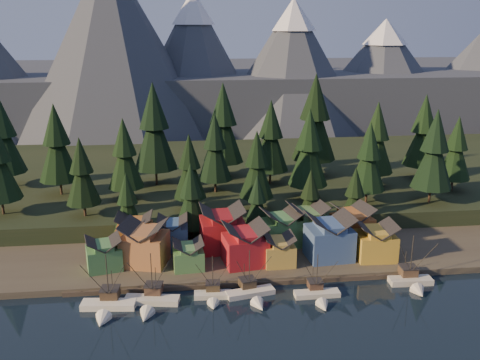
{
  "coord_description": "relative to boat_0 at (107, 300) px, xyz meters",
  "views": [
    {
      "loc": [
        -14.86,
        -89.59,
        55.01
      ],
      "look_at": [
        -0.66,
        30.0,
        19.8
      ],
      "focal_mm": 40.0,
      "sensor_mm": 36.0,
      "label": 1
    }
  ],
  "objects": [
    {
      "name": "tree_hill_3",
      "position": [
        -0.01,
        52.08,
        16.84
      ],
      "size": [
        10.35,
        10.35,
        24.12
      ],
      "color": "#332319",
      "rests_on": "hillside"
    },
    {
      "name": "boat_4",
      "position": [
        43.14,
        -0.18,
        -0.47
      ],
      "size": [
        9.79,
        10.66,
        10.33
      ],
      "rotation": [
        0.0,
        0.0,
        0.01
      ],
      "color": "beige",
      "rests_on": "ground"
    },
    {
      "name": "boat_2",
      "position": [
        21.33,
        2.17,
        -0.34
      ],
      "size": [
        8.2,
        8.86,
        10.15
      ],
      "rotation": [
        0.0,
        0.0,
        -0.06
      ],
      "color": "beige",
      "rests_on": "ground"
    },
    {
      "name": "hillside",
      "position": [
        29.99,
        82.08,
        0.66
      ],
      "size": [
        420.0,
        100.0,
        6.0
      ],
      "primitive_type": "cube",
      "color": "black",
      "rests_on": "ground"
    },
    {
      "name": "tree_hill_17",
      "position": [
        97.99,
        50.08,
        16.27
      ],
      "size": [
        9.9,
        9.9,
        23.07
      ],
      "color": "#332319",
      "rests_on": "hillside"
    },
    {
      "name": "tree_hill_14",
      "position": [
        93.99,
        64.08,
        18.85
      ],
      "size": [
        11.93,
        11.93,
        27.79
      ],
      "color": "#332319",
      "rests_on": "hillside"
    },
    {
      "name": "tree_hill_15",
      "position": [
        29.99,
        74.08,
        20.76
      ],
      "size": [
        13.43,
        13.43,
        31.28
      ],
      "color": "#332319",
      "rests_on": "hillside"
    },
    {
      "name": "tree_hill_10",
      "position": [
        59.99,
        72.08,
        22.23
      ],
      "size": [
        14.58,
        14.58,
        33.95
      ],
      "color": "#332319",
      "rests_on": "hillside"
    },
    {
      "name": "house_front_0",
      "position": [
        -2.34,
        16.53,
        3.12
      ],
      "size": [
        8.94,
        8.63,
        7.54
      ],
      "rotation": [
        0.0,
        0.0,
        0.22
      ],
      "color": "#447E45",
      "rests_on": "shore_strip"
    },
    {
      "name": "house_front_3",
      "position": [
        29.72,
        15.38,
        4.24
      ],
      "size": [
        10.66,
        10.28,
        9.67
      ],
      "rotation": [
        0.0,
        0.0,
        0.14
      ],
      "color": "maroon",
      "rests_on": "shore_strip"
    },
    {
      "name": "tree_hill_12",
      "position": [
        75.99,
        58.08,
        18.19
      ],
      "size": [
        11.41,
        11.41,
        26.59
      ],
      "color": "#332319",
      "rests_on": "hillside"
    },
    {
      "name": "boat_1",
      "position": [
        8.55,
        0.89,
        -0.21
      ],
      "size": [
        11.83,
        12.57,
        11.91
      ],
      "rotation": [
        0.0,
        0.0,
        -0.17
      ],
      "color": "beige",
      "rests_on": "ground"
    },
    {
      "name": "tree_hill_1",
      "position": [
        -20.01,
        60.08,
        18.6
      ],
      "size": [
        11.74,
        11.74,
        27.34
      ],
      "color": "#332319",
      "rests_on": "hillside"
    },
    {
      "name": "tree_hill_9",
      "position": [
        51.99,
        47.08,
        18.19
      ],
      "size": [
        11.41,
        11.41,
        26.59
      ],
      "color": "#332319",
      "rests_on": "hillside"
    },
    {
      "name": "shore_strip",
      "position": [
        29.99,
        32.08,
        -1.59
      ],
      "size": [
        400.0,
        50.0,
        1.5
      ],
      "primitive_type": "cube",
      "color": "#3D362C",
      "rests_on": "ground"
    },
    {
      "name": "house_back_3",
      "position": [
        40.11,
        25.14,
        4.06
      ],
      "size": [
        10.57,
        9.77,
        9.33
      ],
      "rotation": [
        0.0,
        0.0,
        0.2
      ],
      "color": "#457F46",
      "rests_on": "shore_strip"
    },
    {
      "name": "tree_hill_2",
      "position": [
        -10.01,
        40.08,
        15.33
      ],
      "size": [
        9.17,
        9.17,
        21.36
      ],
      "color": "#332319",
      "rests_on": "hillside"
    },
    {
      "name": "house_back_1",
      "position": [
        13.16,
        26.15,
        3.48
      ],
      "size": [
        7.46,
        7.55,
        8.23
      ],
      "rotation": [
        0.0,
        0.0,
        -0.02
      ],
      "color": "#395A87",
      "rests_on": "shore_strip"
    },
    {
      "name": "tree_hill_8",
      "position": [
        43.99,
        64.08,
        18.3
      ],
      "size": [
        11.5,
        11.5,
        26.79
      ],
      "color": "#332319",
      "rests_on": "hillside"
    },
    {
      "name": "tree_shore_0",
      "position": [
        1.99,
        32.08,
        9.17
      ],
      "size": [
        7.86,
        7.86,
        18.32
      ],
      "color": "#332319",
      "rests_on": "shore_strip"
    },
    {
      "name": "house_front_4",
      "position": [
        37.44,
        14.46,
        2.88
      ],
      "size": [
        7.0,
        7.55,
        7.09
      ],
      "rotation": [
        0.0,
        0.0,
        0.01
      ],
      "color": "#AB8C3C",
      "rests_on": "shore_strip"
    },
    {
      "name": "house_front_6",
      "position": [
        60.68,
        14.77,
        3.81
      ],
      "size": [
        9.21,
        8.75,
        8.86
      ],
      "rotation": [
        0.0,
        0.0,
        -0.04
      ],
      "color": "#B8922F",
      "rests_on": "shore_strip"
    },
    {
      "name": "ground",
      "position": [
        29.99,
        -7.92,
        -2.34
      ],
      "size": [
        500.0,
        500.0,
        0.0
      ],
      "primitive_type": "plane",
      "color": "black",
      "rests_on": "ground"
    },
    {
      "name": "tree_hill_6",
      "position": [
        25.99,
        57.08,
        16.96
      ],
      "size": [
        10.45,
        10.45,
        24.34
      ],
      "color": "#332319",
      "rests_on": "hillside"
    },
    {
      "name": "tree_shore_3",
      "position": [
        48.99,
        32.08,
        8.81
      ],
      "size": [
        7.59,
        7.59,
        17.67
      ],
      "color": "#332319",
      "rests_on": "shore_strip"
    },
    {
      "name": "house_front_1",
      "position": [
        6.73,
        18.22,
        4.48
      ],
      "size": [
        11.87,
        11.59,
        10.13
      ],
      "rotation": [
        0.0,
        0.0,
        -0.26
      ],
      "color": "#9F6538",
      "rests_on": "shore_strip"
    },
    {
      "name": "tree_shore_1",
      "position": [
        17.99,
        32.08,
        10.25
      ],
      "size": [
        8.71,
        8.71,
        20.3
      ],
      "color": "#332319",
      "rests_on": "shore_strip"
    },
    {
      "name": "boat_3",
      "position": [
        29.51,
        1.85,
        -0.35
      ],
      "size": [
        10.91,
        11.53,
        11.07
      ],
      "rotation": [
        0.0,
        0.0,
        0.2
      ],
      "color": "beige",
      "rests_on": "ground"
    },
    {
      "name": "house_back_4",
      "position": [
        47.11,
        26.76,
        4.38
      ],
      "size": [
        10.2,
        9.89,
        9.94
      ],
      "rotation": [
        0.0,
        0.0,
        0.13
      ],
      "color": "#49723E",
      "rests_on": "shore_strip"
    },
    {
      "name": "tree_hill_13",
      "position": [
        85.99,
        40.08,
        18.36
      ],
      "size": [
        11.54,
        11.54,
        26.89
      ],
      "color": "#332319",
      "rests_on": "hillside"
    },
    {
      "name": "house_back_5",
      "position": [
        58.07,
        24.27,
        4.35
      ],
      "size": [
        10.22,
        10.31,
        9.89
      ],
      "rotation": [
        0.0,
        0.0,
        0.18
      ],
      "color": "#A65D2A",
      "rests_on": "shore_strip"
    },
    {
      "name": "dock",
      "position": [
        29.99,
        8.58,
        -1.84
      ],
      "size": [
        80.0,
        4.0,
        1.0
      ],
      "primitive_type": "cube",
      "color": "#453C31",
      "rests_on": "ground"
    },
    {
      "name": "tree_shore_2",
      "position": [
        34.99,
        32.08,
        8.24
      ],
      "size": [
        7.14,
        7.14,
        16.63
      ],
      "color": "#332319",
      "rests_on": "shore_strip"
    },
    {
      "name": "house_front_2",
      "position": [
        16.6,
        14.62,
        2.64
      ],
      "size": [
        7.25,
        7.3,
        6.62
      ],
      "rotation": [
        0.0,
        0.0,
        0.08
      ],
      "color": "#4A7F45",
      "rests_on": "shore_strip"
    },
    {
      "name": "tree_hill_7",
      "position": [
        35.99,
        40.08,
        15.71
      ],
      "size": [
        9.47,
        9.47,
        22.05
      ],
      "color": "#332319",
      "rests_on": "hillside"
    },
    {
      "name": "boat_6",
      "position": [
        65.06,
        3.02,
        0.13
      ],
      "size": [
        9.73,
        10.54,
        12.38
      ],
      "rotation": [
        0.0,
        0.0,
        -0.04
      ],
      "color": "beige",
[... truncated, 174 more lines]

